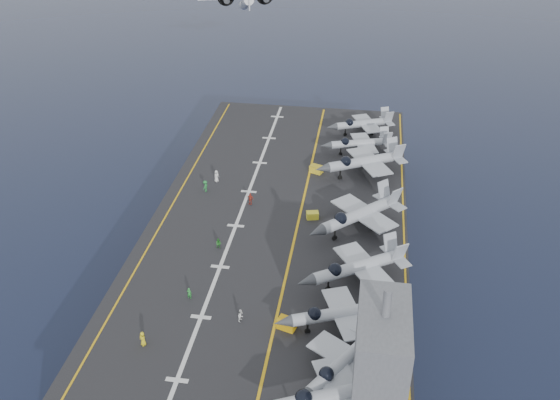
# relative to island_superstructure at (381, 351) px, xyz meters

# --- Properties ---
(ground) EXTENTS (500.00, 500.00, 0.00)m
(ground) POSITION_rel_island_superstructure_xyz_m (-15.00, 30.00, -17.90)
(ground) COLOR #142135
(ground) RESTS_ON ground
(hull) EXTENTS (36.00, 90.00, 10.00)m
(hull) POSITION_rel_island_superstructure_xyz_m (-15.00, 30.00, -12.90)
(hull) COLOR #56595E
(hull) RESTS_ON ground
(flight_deck) EXTENTS (38.00, 92.00, 0.40)m
(flight_deck) POSITION_rel_island_superstructure_xyz_m (-15.00, 30.00, -7.70)
(flight_deck) COLOR black
(flight_deck) RESTS_ON hull
(foul_line) EXTENTS (0.35, 90.00, 0.02)m
(foul_line) POSITION_rel_island_superstructure_xyz_m (-12.00, 30.00, -7.48)
(foul_line) COLOR gold
(foul_line) RESTS_ON flight_deck
(landing_centerline) EXTENTS (0.50, 90.00, 0.02)m
(landing_centerline) POSITION_rel_island_superstructure_xyz_m (-21.00, 30.00, -7.48)
(landing_centerline) COLOR silver
(landing_centerline) RESTS_ON flight_deck
(deck_edge_port) EXTENTS (0.25, 90.00, 0.02)m
(deck_edge_port) POSITION_rel_island_superstructure_xyz_m (-32.00, 30.00, -7.48)
(deck_edge_port) COLOR gold
(deck_edge_port) RESTS_ON flight_deck
(deck_edge_stbd) EXTENTS (0.25, 90.00, 0.02)m
(deck_edge_stbd) POSITION_rel_island_superstructure_xyz_m (3.50, 30.00, -7.48)
(deck_edge_stbd) COLOR gold
(deck_edge_stbd) RESTS_ON flight_deck
(island_superstructure) EXTENTS (5.00, 10.00, 15.00)m
(island_superstructure) POSITION_rel_island_superstructure_xyz_m (0.00, 0.00, 0.00)
(island_superstructure) COLOR #56595E
(island_superstructure) RESTS_ON flight_deck
(fighter_jet_0) EXTENTS (17.84, 15.26, 5.23)m
(fighter_jet_0) POSITION_rel_island_superstructure_xyz_m (-4.03, -1.64, -4.88)
(fighter_jet_0) COLOR gray
(fighter_jet_0) RESTS_ON flight_deck
(fighter_jet_1) EXTENTS (15.00, 16.34, 4.72)m
(fighter_jet_1) POSITION_rel_island_superstructure_xyz_m (-3.52, 3.21, -5.14)
(fighter_jet_1) COLOR gray
(fighter_jet_1) RESTS_ON flight_deck
(fighter_jet_2) EXTENTS (16.13, 13.59, 4.76)m
(fighter_jet_2) POSITION_rel_island_superstructure_xyz_m (-4.50, 10.69, -5.12)
(fighter_jet_2) COLOR #989FA8
(fighter_jet_2) RESTS_ON flight_deck
(fighter_jet_3) EXTENTS (18.12, 16.59, 5.24)m
(fighter_jet_3) POSITION_rel_island_superstructure_xyz_m (-2.78, 19.52, -4.88)
(fighter_jet_3) COLOR gray
(fighter_jet_3) RESTS_ON flight_deck
(fighter_jet_4) EXTENTS (18.94, 18.81, 5.56)m
(fighter_jet_4) POSITION_rel_island_superstructure_xyz_m (-3.12, 31.74, -4.72)
(fighter_jet_4) COLOR gray
(fighter_jet_4) RESTS_ON flight_deck
(fighter_jet_6) EXTENTS (18.63, 16.46, 5.41)m
(fighter_jet_6) POSITION_rel_island_superstructure_xyz_m (-2.92, 48.37, -4.79)
(fighter_jet_6) COLOR #959EA5
(fighter_jet_6) RESTS_ON flight_deck
(fighter_jet_7) EXTENTS (14.63, 11.85, 4.41)m
(fighter_jet_7) POSITION_rel_island_superstructure_xyz_m (-3.89, 56.19, -5.30)
(fighter_jet_7) COLOR #9299A2
(fighter_jet_7) RESTS_ON flight_deck
(fighter_jet_8) EXTENTS (15.16, 12.89, 4.46)m
(fighter_jet_8) POSITION_rel_island_superstructure_xyz_m (-3.65, 64.68, -5.27)
(fighter_jet_8) COLOR #9AA3AB
(fighter_jet_8) RESTS_ON flight_deck
(tow_cart_a) EXTENTS (2.46, 1.97, 1.28)m
(tow_cart_a) POSITION_rel_island_superstructure_xyz_m (-10.53, 9.75, -6.86)
(tow_cart_a) COLOR #D2990D
(tow_cart_a) RESTS_ON flight_deck
(tow_cart_b) EXTENTS (2.01, 1.54, 1.07)m
(tow_cart_b) POSITION_rel_island_superstructure_xyz_m (-10.03, 33.75, -6.96)
(tow_cart_b) COLOR gold
(tow_cart_b) RESTS_ON flight_deck
(tow_cart_c) EXTENTS (2.43, 2.03, 1.25)m
(tow_cart_c) POSITION_rel_island_superstructure_xyz_m (-10.90, 48.07, -6.88)
(tow_cart_c) COLOR yellow
(tow_cart_c) RESTS_ON flight_deck
(crew_0) EXTENTS (1.33, 1.26, 1.84)m
(crew_0) POSITION_rel_island_superstructure_xyz_m (-26.29, 4.56, -6.58)
(crew_0) COLOR gold
(crew_0) RESTS_ON flight_deck
(crew_1) EXTENTS (1.01, 0.71, 1.63)m
(crew_1) POSITION_rel_island_superstructure_xyz_m (-23.29, 13.17, -6.69)
(crew_1) COLOR #268C33
(crew_1) RESTS_ON flight_deck
(crew_2) EXTENTS (1.03, 0.75, 1.59)m
(crew_2) POSITION_rel_island_superstructure_xyz_m (-22.14, 24.12, -6.70)
(crew_2) COLOR #257C26
(crew_2) RESTS_ON flight_deck
(crew_3) EXTENTS (0.96, 1.27, 1.91)m
(crew_3) POSITION_rel_island_superstructure_xyz_m (-27.90, 39.12, -6.54)
(crew_3) COLOR #218636
(crew_3) RESTS_ON flight_deck
(crew_4) EXTENTS (1.35, 1.10, 1.96)m
(crew_4) POSITION_rel_island_superstructure_xyz_m (-20.03, 36.33, -6.52)
(crew_4) COLOR #AC3324
(crew_4) RESTS_ON flight_deck
(crew_5) EXTENTS (1.23, 1.43, 2.00)m
(crew_5) POSITION_rel_island_superstructure_xyz_m (-26.89, 42.55, -6.50)
(crew_5) COLOR white
(crew_5) RESTS_ON flight_deck
(crew_7) EXTENTS (0.87, 1.12, 1.65)m
(crew_7) POSITION_rel_island_superstructure_xyz_m (-16.11, 10.17, -6.67)
(crew_7) COLOR white
(crew_7) RESTS_ON flight_deck
(transport_plane) EXTENTS (22.91, 18.66, 4.69)m
(transport_plane) POSITION_rel_island_superstructure_xyz_m (-29.49, 83.59, 11.49)
(transport_plane) COLOR silver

